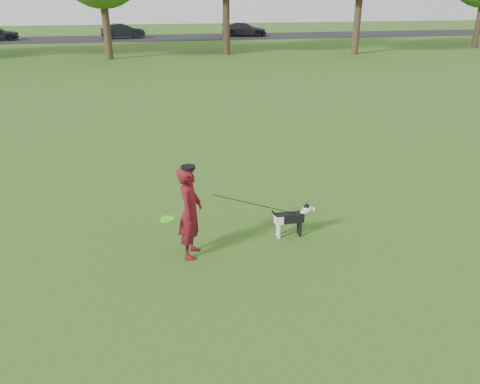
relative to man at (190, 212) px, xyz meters
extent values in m
plane|color=#285116|center=(1.03, 0.40, -0.81)|extent=(120.00, 120.00, 0.00)
cube|color=black|center=(1.03, 40.40, -0.80)|extent=(120.00, 7.00, 0.02)
imported|color=#5C0D22|center=(0.00, 0.00, 0.00)|extent=(0.55, 0.68, 1.62)
cube|color=black|center=(1.83, 0.33, -0.44)|extent=(0.53, 0.16, 0.17)
cube|color=silver|center=(1.63, 0.33, -0.44)|extent=(0.15, 0.17, 0.16)
cylinder|color=silver|center=(1.63, 0.27, -0.67)|extent=(0.05, 0.05, 0.29)
cylinder|color=silver|center=(1.63, 0.39, -0.67)|extent=(0.05, 0.05, 0.29)
cylinder|color=black|center=(2.03, 0.27, -0.67)|extent=(0.05, 0.05, 0.29)
cylinder|color=black|center=(2.03, 0.39, -0.67)|extent=(0.05, 0.05, 0.29)
cylinder|color=silver|center=(2.07, 0.33, -0.39)|extent=(0.17, 0.11, 0.19)
sphere|color=silver|center=(2.17, 0.33, -0.29)|extent=(0.16, 0.16, 0.16)
sphere|color=black|center=(2.16, 0.33, -0.25)|extent=(0.13, 0.13, 0.13)
cube|color=silver|center=(2.25, 0.33, -0.30)|extent=(0.11, 0.06, 0.06)
sphere|color=black|center=(2.31, 0.33, -0.30)|extent=(0.03, 0.03, 0.03)
cone|color=black|center=(2.16, 0.29, -0.20)|extent=(0.06, 0.06, 0.07)
cone|color=black|center=(2.16, 0.37, -0.20)|extent=(0.06, 0.06, 0.07)
cylinder|color=black|center=(1.58, 0.33, -0.37)|extent=(0.18, 0.03, 0.24)
cylinder|color=black|center=(2.02, 0.33, -0.38)|extent=(0.12, 0.12, 0.02)
imported|color=black|center=(-2.63, 40.40, -0.13)|extent=(4.18, 2.06, 1.32)
imported|color=black|center=(9.01, 40.40, -0.16)|extent=(4.59, 2.50, 1.26)
cylinder|color=#44DF1C|center=(-0.39, -0.14, -0.02)|extent=(0.23, 0.23, 0.02)
cylinder|color=black|center=(0.00, 0.00, 0.80)|extent=(0.24, 0.24, 0.04)
cylinder|color=#38281C|center=(-2.97, 25.90, 1.29)|extent=(0.48, 0.48, 4.20)
cylinder|color=#38281C|center=(5.03, 26.90, 1.71)|extent=(0.48, 0.48, 5.04)
cylinder|color=#38281C|center=(14.03, 25.40, 1.60)|extent=(0.48, 0.48, 4.83)
cylinder|color=#38281C|center=(25.03, 27.40, 1.18)|extent=(0.48, 0.48, 3.99)
camera|label=1|loc=(-0.50, -7.03, 3.40)|focal=35.00mm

